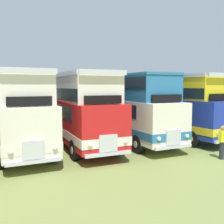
{
  "coord_description": "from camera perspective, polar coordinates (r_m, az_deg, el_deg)",
  "views": [
    {
      "loc": [
        -5.54,
        -16.24,
        3.73
      ],
      "look_at": [
        2.43,
        -0.48,
        2.01
      ],
      "focal_mm": 42.22,
      "sensor_mm": 36.0,
      "label": 1
    }
  ],
  "objects": [
    {
      "name": "ground_plane",
      "position": [
        17.57,
        -7.85,
        -6.74
      ],
      "size": [
        200.0,
        200.0,
        0.0
      ],
      "primitive_type": "plane",
      "color": "olive"
    },
    {
      "name": "bus_third_in_row",
      "position": [
        17.34,
        -8.08,
        0.99
      ],
      "size": [
        3.11,
        11.16,
        4.52
      ],
      "color": "red",
      "rests_on": "ground"
    },
    {
      "name": "bus_fifth_in_row",
      "position": [
        20.58,
        10.84,
        1.66
      ],
      "size": [
        3.1,
        11.64,
        4.52
      ],
      "color": "#1E339E",
      "rests_on": "ground"
    },
    {
      "name": "bus_second_in_row",
      "position": [
        16.76,
        -19.75,
        0.55
      ],
      "size": [
        2.78,
        10.95,
        4.52
      ],
      "color": "silver",
      "rests_on": "ground"
    },
    {
      "name": "bus_fourth_in_row",
      "position": [
        18.73,
        2.15,
        1.73
      ],
      "size": [
        2.86,
        11.52,
        4.49
      ],
      "color": "silver",
      "rests_on": "ground"
    },
    {
      "name": "marshal_person",
      "position": [
        14.68,
        22.72,
        -6.04
      ],
      "size": [
        0.36,
        0.24,
        1.73
      ],
      "color": "#23232D",
      "rests_on": "ground"
    },
    {
      "name": "rope_fence_line",
      "position": [
        26.65,
        -14.64,
        -1.21
      ],
      "size": [
        20.11,
        0.08,
        1.05
      ],
      "color": "#8C704C",
      "rests_on": "ground"
    }
  ]
}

